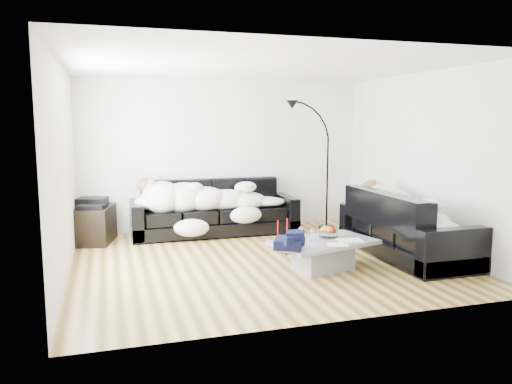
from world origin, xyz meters
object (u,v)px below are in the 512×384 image
object	(u,v)px
sofa_back	(214,207)
wine_glass_c	(312,235)
coffee_table	(323,255)
shoes	(293,248)
sleeper_back	(215,196)
sofa_right	(406,224)
sleeper_right	(407,210)
candle_left	(278,230)
wine_glass_a	(301,233)
av_cabinet	(93,225)
wine_glass_b	(297,235)
stereo	(92,203)
fruit_bowl	(328,231)
candle_right	(287,228)
floor_lamp	(327,173)

from	to	relation	value
sofa_back	wine_glass_c	distance (m)	2.55
sofa_back	coffee_table	xyz separation A→B (m)	(0.90, -2.45, -0.26)
shoes	sleeper_back	bearing A→B (deg)	109.02
sofa_right	sleeper_right	bearing A→B (deg)	-180.00
sleeper_back	sleeper_right	distance (m)	3.11
wine_glass_c	candle_left	distance (m)	0.45
wine_glass_a	av_cabinet	distance (m)	3.44
wine_glass_c	candle_left	size ratio (longest dim) A/B	0.65
wine_glass_a	av_cabinet	world-z (taller)	av_cabinet
sofa_right	sleeper_right	distance (m)	0.20
wine_glass_b	av_cabinet	xyz separation A→B (m)	(-2.51, 2.32, -0.17)
sofa_right	wine_glass_a	size ratio (longest dim) A/B	13.60
sleeper_back	stereo	world-z (taller)	sleeper_back
sleeper_back	fruit_bowl	bearing A→B (deg)	-65.07
wine_glass_b	candle_right	bearing A→B (deg)	102.03
sofa_back	sleeper_back	bearing A→B (deg)	-90.00
stereo	wine_glass_a	bearing A→B (deg)	-24.94
sleeper_back	wine_glass_a	xyz separation A→B (m)	(0.64, -2.27, -0.19)
sleeper_right	stereo	world-z (taller)	sleeper_right
coffee_table	candle_right	bearing A→B (deg)	143.82
wine_glass_c	sleeper_right	bearing A→B (deg)	10.76
sofa_back	candle_right	xyz separation A→B (m)	(0.51, -2.16, 0.05)
coffee_table	floor_lamp	size ratio (longest dim) A/B	0.66
sofa_back	sofa_right	size ratio (longest dim) A/B	1.23
floor_lamp	stereo	bearing A→B (deg)	175.45
wine_glass_c	stereo	size ratio (longest dim) A/B	0.35
av_cabinet	candle_right	bearing A→B (deg)	-27.53
fruit_bowl	candle_right	xyz separation A→B (m)	(-0.53, 0.12, 0.05)
wine_glass_c	sofa_right	bearing A→B (deg)	10.76
wine_glass_a	av_cabinet	xyz separation A→B (m)	(-2.59, 2.26, -0.18)
sleeper_right	av_cabinet	bearing A→B (deg)	63.94
sleeper_back	wine_glass_c	bearing A→B (deg)	-72.70
sofa_right	sleeper_back	bearing A→B (deg)	47.72
wine_glass_c	floor_lamp	world-z (taller)	floor_lamp
sofa_back	wine_glass_a	bearing A→B (deg)	-74.52
candle_left	wine_glass_b	bearing A→B (deg)	-50.49
stereo	sofa_right	bearing A→B (deg)	-9.97
sleeper_back	coffee_table	world-z (taller)	sleeper_back
sofa_right	fruit_bowl	world-z (taller)	sofa_right
sleeper_right	floor_lamp	xyz separation A→B (m)	(-0.28, 2.03, 0.33)
av_cabinet	floor_lamp	size ratio (longest dim) A/B	0.42
sleeper_back	stereo	bearing A→B (deg)	-179.60
wine_glass_b	floor_lamp	size ratio (longest dim) A/B	0.08
wine_glass_c	fruit_bowl	bearing A→B (deg)	27.25
sofa_right	wine_glass_b	distance (m)	1.76
sofa_back	coffee_table	distance (m)	2.62
wine_glass_a	candle_left	bearing A→B (deg)	149.73
sofa_back	candle_left	bearing A→B (deg)	-80.03
sleeper_right	stereo	bearing A→B (deg)	63.94
sleeper_right	wine_glass_c	size ratio (longest dim) A/B	12.69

